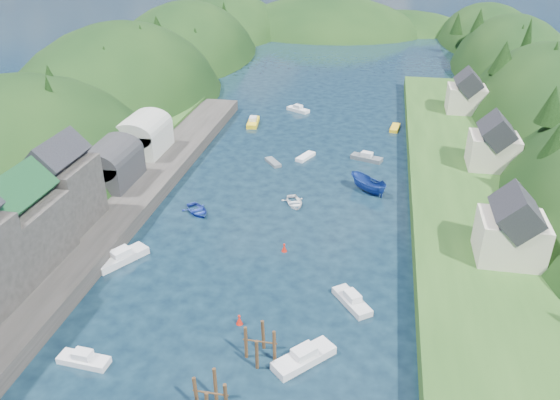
% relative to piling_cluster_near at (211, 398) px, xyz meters
% --- Properties ---
extents(ground, '(600.00, 600.00, 0.00)m').
position_rel_piling_cluster_near_xyz_m(ground, '(-0.03, 52.69, -1.35)').
color(ground, black).
rests_on(ground, ground).
extents(hillside_left, '(44.00, 245.56, 52.00)m').
position_rel_piling_cluster_near_xyz_m(hillside_left, '(-45.03, 77.69, -9.39)').
color(hillside_left, black).
rests_on(hillside_left, ground).
extents(hillside_right, '(36.00, 245.56, 48.00)m').
position_rel_piling_cluster_near_xyz_m(hillside_right, '(44.97, 77.69, -8.77)').
color(hillside_right, black).
rests_on(hillside_right, ground).
extents(far_hills, '(103.00, 68.00, 44.00)m').
position_rel_piling_cluster_near_xyz_m(far_hills, '(1.18, 176.70, -12.15)').
color(far_hills, black).
rests_on(far_hills, ground).
extents(hill_trees, '(91.82, 148.46, 12.40)m').
position_rel_piling_cluster_near_xyz_m(hill_trees, '(0.80, 68.89, 9.68)').
color(hill_trees, black).
rests_on(hill_trees, ground).
extents(quay_left, '(12.00, 110.00, 2.00)m').
position_rel_piling_cluster_near_xyz_m(quay_left, '(-24.03, 22.69, -0.35)').
color(quay_left, '#2D2B28').
rests_on(quay_left, ground).
extents(terrace_left_grass, '(12.00, 110.00, 2.50)m').
position_rel_piling_cluster_near_xyz_m(terrace_left_grass, '(-31.03, 22.69, -0.10)').
color(terrace_left_grass, '#234719').
rests_on(terrace_left_grass, ground).
extents(boat_sheds, '(7.00, 21.00, 7.50)m').
position_rel_piling_cluster_near_xyz_m(boat_sheds, '(-26.03, 41.69, 3.92)').
color(boat_sheds, '#2D2D30').
rests_on(boat_sheds, quay_left).
extents(terrace_right, '(16.00, 120.00, 2.40)m').
position_rel_piling_cluster_near_xyz_m(terrace_right, '(24.97, 42.69, -0.15)').
color(terrace_right, '#234719').
rests_on(terrace_right, ground).
extents(right_bank_cottages, '(9.00, 59.24, 8.41)m').
position_rel_piling_cluster_near_xyz_m(right_bank_cottages, '(27.97, 51.03, 4.49)').
color(right_bank_cottages, beige).
rests_on(right_bank_cottages, terrace_right).
extents(piling_cluster_near, '(3.04, 2.86, 3.85)m').
position_rel_piling_cluster_near_xyz_m(piling_cluster_near, '(0.00, 0.00, 0.00)').
color(piling_cluster_near, '#382314').
rests_on(piling_cluster_near, ground).
extents(piling_cluster_far, '(3.21, 2.99, 3.93)m').
position_rel_piling_cluster_near_xyz_m(piling_cluster_far, '(2.65, 6.61, 0.04)').
color(piling_cluster_far, '#382314').
rests_on(piling_cluster_far, ground).
extents(channel_buoy_near, '(0.70, 0.70, 1.10)m').
position_rel_piling_cluster_near_xyz_m(channel_buoy_near, '(-0.45, 10.92, -0.87)').
color(channel_buoy_near, '#AE190D').
rests_on(channel_buoy_near, ground).
extents(channel_buoy_far, '(0.70, 0.70, 1.10)m').
position_rel_piling_cluster_near_xyz_m(channel_buoy_far, '(1.58, 24.96, -0.87)').
color(channel_buoy_far, '#AE190D').
rests_on(channel_buoy_far, ground).
extents(moored_boats, '(35.53, 97.09, 2.51)m').
position_rel_piling_cluster_near_xyz_m(moored_boats, '(-2.03, 28.19, -0.69)').
color(moored_boats, silver).
rests_on(moored_boats, ground).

